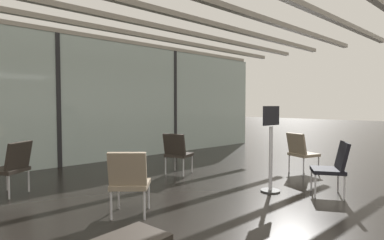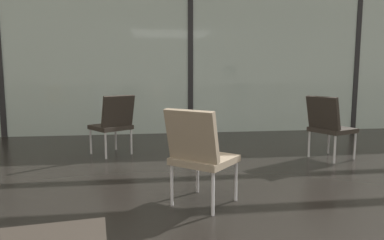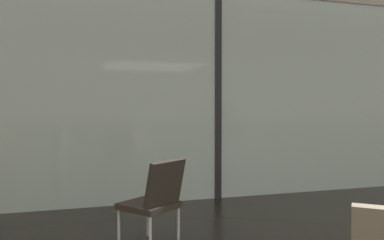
# 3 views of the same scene
# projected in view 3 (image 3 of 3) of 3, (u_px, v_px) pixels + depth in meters

# --- Properties ---
(glass_curtain_wall) EXTENTS (14.00, 0.08, 3.13)m
(glass_curtain_wall) POSITION_uv_depth(u_px,v_px,m) (217.00, 95.00, 6.01)
(glass_curtain_wall) COLOR #A3B7B2
(glass_curtain_wall) RESTS_ON ground
(window_mullion_1) EXTENTS (0.10, 0.12, 3.13)m
(window_mullion_1) POSITION_uv_depth(u_px,v_px,m) (217.00, 95.00, 6.01)
(window_mullion_1) COLOR black
(window_mullion_1) RESTS_ON ground
(parked_airplane) EXTENTS (14.10, 3.80, 3.80)m
(parked_airplane) POSITION_uv_depth(u_px,v_px,m) (222.00, 88.00, 10.36)
(parked_airplane) COLOR silver
(parked_airplane) RESTS_ON ground
(lounge_chair_2) EXTENTS (0.70, 0.71, 0.87)m
(lounge_chair_2) POSITION_uv_depth(u_px,v_px,m) (155.00, 197.00, 3.90)
(lounge_chair_2) COLOR #28231E
(lounge_chair_2) RESTS_ON ground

